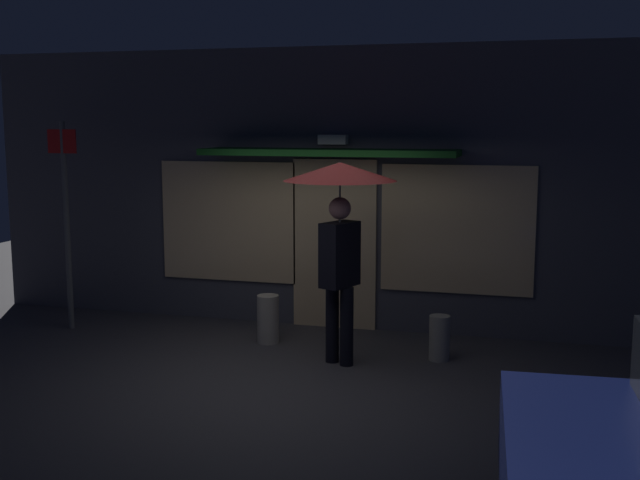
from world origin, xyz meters
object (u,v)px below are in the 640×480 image
Objects in this scene: street_sign_post at (66,214)px; sidewalk_bollard at (268,319)px; person_with_umbrella at (340,202)px; sidewalk_bollard_2 at (439,338)px.

sidewalk_bollard is at bearing 1.20° from street_sign_post.
sidewalk_bollard_2 is at bearing 134.74° from person_with_umbrella.
street_sign_post is 5.23× the size of sidewalk_bollard_2.
street_sign_post is 4.96m from sidewalk_bollard_2.
sidewalk_bollard is at bearing 175.83° from sidewalk_bollard_2.
person_with_umbrella is 3.80× the size of sidewalk_bollard.
person_with_umbrella reaches higher than sidewalk_bollard_2.
person_with_umbrella is 1.93m from sidewalk_bollard_2.
street_sign_post is at bearing -75.16° from person_with_umbrella.
person_with_umbrella is 0.84× the size of street_sign_post.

